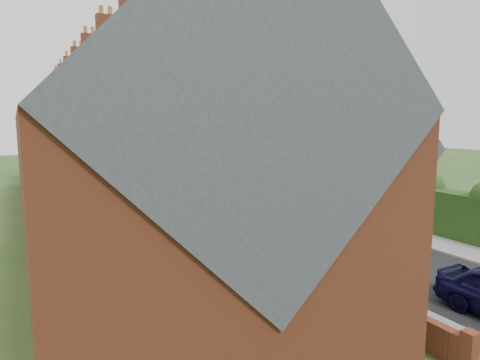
{
  "coord_description": "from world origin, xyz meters",
  "views": [
    {
      "loc": [
        -15.04,
        -16.18,
        6.31
      ],
      "look_at": [
        -1.66,
        9.45,
        2.2
      ],
      "focal_mm": 32.0,
      "sensor_mm": 36.0,
      "label": 1
    }
  ],
  "objects_px": {
    "car_white": "(215,200)",
    "horse_cart": "(248,189)",
    "car_red": "(171,181)",
    "horse": "(260,199)",
    "car_silver_b": "(268,221)",
    "car_beige": "(151,173)",
    "car_grey": "(147,169)",
    "car_silver_a": "(337,236)",
    "lamppost": "(352,168)",
    "car_black": "(143,165)",
    "car_green": "(210,193)"
  },
  "relations": [
    {
      "from": "car_white",
      "to": "horse_cart",
      "type": "distance_m",
      "value": 3.13
    },
    {
      "from": "car_white",
      "to": "car_red",
      "type": "bearing_deg",
      "value": 74.08
    },
    {
      "from": "car_white",
      "to": "horse",
      "type": "distance_m",
      "value": 3.18
    },
    {
      "from": "car_white",
      "to": "car_red",
      "type": "xyz_separation_m",
      "value": [
        0.43,
        10.81,
        -0.07
      ]
    },
    {
      "from": "car_silver_b",
      "to": "car_beige",
      "type": "distance_m",
      "value": 23.83
    },
    {
      "from": "horse_cart",
      "to": "car_grey",
      "type": "bearing_deg",
      "value": 95.39
    },
    {
      "from": "car_silver_a",
      "to": "car_grey",
      "type": "bearing_deg",
      "value": 86.22
    },
    {
      "from": "car_red",
      "to": "horse_cart",
      "type": "distance_m",
      "value": 10.41
    },
    {
      "from": "car_red",
      "to": "car_grey",
      "type": "bearing_deg",
      "value": 98.07
    },
    {
      "from": "lamppost",
      "to": "car_black",
      "type": "distance_m",
      "value": 31.65
    },
    {
      "from": "car_silver_a",
      "to": "horse_cart",
      "type": "height_order",
      "value": "horse_cart"
    },
    {
      "from": "lamppost",
      "to": "horse",
      "type": "height_order",
      "value": "lamppost"
    },
    {
      "from": "lamppost",
      "to": "car_grey",
      "type": "xyz_separation_m",
      "value": [
        -5.33,
        27.94,
        -2.66
      ]
    },
    {
      "from": "lamppost",
      "to": "car_silver_b",
      "type": "relative_size",
      "value": 0.94
    },
    {
      "from": "car_grey",
      "to": "car_black",
      "type": "xyz_separation_m",
      "value": [
        0.33,
        3.21,
        0.13
      ]
    },
    {
      "from": "car_red",
      "to": "horse",
      "type": "bearing_deg",
      "value": -66.15
    },
    {
      "from": "car_red",
      "to": "horse",
      "type": "distance_m",
      "value": 12.12
    },
    {
      "from": "car_silver_a",
      "to": "car_red",
      "type": "bearing_deg",
      "value": 88.13
    },
    {
      "from": "lamppost",
      "to": "car_white",
      "type": "height_order",
      "value": "lamppost"
    },
    {
      "from": "car_green",
      "to": "car_red",
      "type": "xyz_separation_m",
      "value": [
        -0.46,
        7.85,
        -0.08
      ]
    },
    {
      "from": "car_silver_a",
      "to": "car_black",
      "type": "relative_size",
      "value": 1.0
    },
    {
      "from": "car_silver_b",
      "to": "horse",
      "type": "bearing_deg",
      "value": 75.02
    },
    {
      "from": "car_silver_a",
      "to": "car_silver_b",
      "type": "bearing_deg",
      "value": 103.68
    },
    {
      "from": "lamppost",
      "to": "car_silver_b",
      "type": "bearing_deg",
      "value": -176.14
    },
    {
      "from": "lamppost",
      "to": "car_beige",
      "type": "relative_size",
      "value": 0.98
    },
    {
      "from": "car_red",
      "to": "car_beige",
      "type": "bearing_deg",
      "value": 103.96
    },
    {
      "from": "car_silver_a",
      "to": "horse",
      "type": "height_order",
      "value": "car_silver_a"
    },
    {
      "from": "car_silver_b",
      "to": "car_beige",
      "type": "xyz_separation_m",
      "value": [
        0.17,
        23.83,
        -0.03
      ]
    },
    {
      "from": "car_green",
      "to": "car_black",
      "type": "relative_size",
      "value": 0.94
    },
    {
      "from": "car_grey",
      "to": "horse",
      "type": "bearing_deg",
      "value": -78.86
    },
    {
      "from": "horse",
      "to": "horse_cart",
      "type": "distance_m",
      "value": 1.84
    },
    {
      "from": "car_silver_a",
      "to": "car_white",
      "type": "relative_size",
      "value": 0.92
    },
    {
      "from": "car_green",
      "to": "car_beige",
      "type": "xyz_separation_m",
      "value": [
        -0.71,
        13.85,
        0.0
      ]
    },
    {
      "from": "car_red",
      "to": "car_black",
      "type": "distance_m",
      "value": 13.78
    },
    {
      "from": "car_red",
      "to": "horse_cart",
      "type": "height_order",
      "value": "horse_cart"
    },
    {
      "from": "car_green",
      "to": "car_grey",
      "type": "bearing_deg",
      "value": 103.66
    },
    {
      "from": "car_white",
      "to": "horse_cart",
      "type": "bearing_deg",
      "value": 0.09
    },
    {
      "from": "car_silver_b",
      "to": "car_beige",
      "type": "bearing_deg",
      "value": 101.26
    },
    {
      "from": "car_silver_b",
      "to": "car_green",
      "type": "height_order",
      "value": "car_silver_b"
    },
    {
      "from": "car_red",
      "to": "horse",
      "type": "relative_size",
      "value": 2.39
    },
    {
      "from": "car_black",
      "to": "horse_cart",
      "type": "bearing_deg",
      "value": -80.86
    },
    {
      "from": "car_grey",
      "to": "car_green",
      "type": "bearing_deg",
      "value": -84.38
    },
    {
      "from": "car_white",
      "to": "car_grey",
      "type": "bearing_deg",
      "value": 73.47
    },
    {
      "from": "car_grey",
      "to": "horse",
      "type": "relative_size",
      "value": 2.69
    },
    {
      "from": "car_silver_b",
      "to": "horse_cart",
      "type": "bearing_deg",
      "value": 80.5
    },
    {
      "from": "car_green",
      "to": "car_silver_a",
      "type": "bearing_deg",
      "value": -73.89
    },
    {
      "from": "car_silver_b",
      "to": "car_red",
      "type": "height_order",
      "value": "car_silver_b"
    },
    {
      "from": "car_silver_a",
      "to": "car_grey",
      "type": "relative_size",
      "value": 1.03
    },
    {
      "from": "car_beige",
      "to": "car_grey",
      "type": "bearing_deg",
      "value": 71.76
    },
    {
      "from": "car_white",
      "to": "car_black",
      "type": "relative_size",
      "value": 1.09
    }
  ]
}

